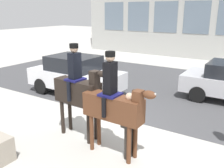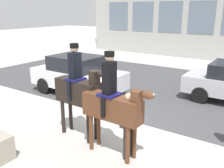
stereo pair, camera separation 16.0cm
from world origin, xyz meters
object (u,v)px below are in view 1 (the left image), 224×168
Objects in this scene: street_car_near_lane at (76,75)px; mounted_horse_lead at (78,90)px; mounted_horse_companion at (114,105)px; pedestrian_bystander at (128,120)px.

mounted_horse_lead is at bearing -47.98° from street_car_near_lane.
mounted_horse_companion reaches higher than street_car_near_lane.
street_car_near_lane is (-3.98, 3.20, -0.48)m from mounted_horse_companion.
mounted_horse_lead is 0.65× the size of street_car_near_lane.
mounted_horse_companion is 0.52m from pedestrian_bystander.
pedestrian_bystander is 5.39m from street_car_near_lane.
mounted_horse_lead is 4.00m from street_car_near_lane.
mounted_horse_companion is 0.64× the size of street_car_near_lane.
mounted_horse_companion is at bearing 13.45° from pedestrian_bystander.
mounted_horse_lead is 1.78m from pedestrian_bystander.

